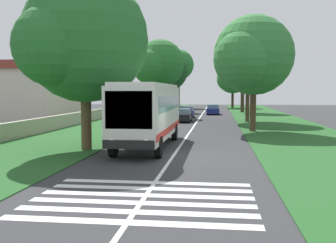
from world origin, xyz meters
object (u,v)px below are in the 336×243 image
at_px(roadside_tree_left_0, 158,65).
at_px(roadside_tree_right_1, 251,57).
at_px(trailing_car_0, 183,116).
at_px(roadside_building, 30,91).
at_px(coach_bus, 149,111).
at_px(roadside_tree_left_1, 168,73).
at_px(roadside_tree_right_0, 232,78).
at_px(trailing_car_1, 186,112).
at_px(utility_pole, 112,76).
at_px(roadside_tree_right_2, 246,59).
at_px(roadside_tree_right_3, 242,61).
at_px(roadside_tree_left_2, 178,66).
at_px(trailing_car_2, 213,110).
at_px(roadside_tree_left_3, 82,42).

distance_m(roadside_tree_left_0, roadside_tree_right_1, 21.08).
relative_size(trailing_car_0, roadside_building, 0.32).
distance_m(coach_bus, trailing_car_0, 20.12).
distance_m(coach_bus, roadside_tree_left_1, 40.94).
relative_size(roadside_tree_left_0, roadside_tree_right_0, 1.10).
height_order(trailing_car_1, roadside_tree_right_1, roadside_tree_right_1).
bearing_deg(utility_pole, roadside_tree_left_0, 1.50).
height_order(roadside_tree_right_1, roadside_tree_right_2, roadside_tree_right_2).
bearing_deg(utility_pole, roadside_tree_right_3, -15.75).
xyz_separation_m(roadside_tree_left_1, roadside_tree_right_0, (16.46, -10.51, -0.41)).
distance_m(trailing_car_0, roadside_tree_right_2, 9.02).
xyz_separation_m(coach_bus, utility_pole, (2.74, 2.97, 2.18)).
distance_m(trailing_car_1, utility_pole, 25.11).
height_order(trailing_car_1, roadside_tree_right_0, roadside_tree_right_0).
height_order(roadside_tree_left_2, roadside_building, roadside_tree_left_2).
height_order(trailing_car_2, roadside_tree_left_0, roadside_tree_left_0).
xyz_separation_m(utility_pole, roadside_building, (19.19, 14.94, -1.04)).
relative_size(trailing_car_1, roadside_tree_right_0, 0.48).
bearing_deg(roadside_tree_right_0, roadside_tree_left_0, 160.27).
height_order(coach_bus, roadside_tree_left_3, roadside_tree_left_3).
xyz_separation_m(roadside_tree_left_3, roadside_tree_right_1, (11.60, -10.12, 0.02)).
bearing_deg(trailing_car_1, utility_pole, 172.93).
bearing_deg(utility_pole, roadside_tree_left_2, 1.05).
bearing_deg(roadside_tree_left_0, roadside_tree_left_3, -179.65).
xyz_separation_m(roadside_tree_left_2, utility_pole, (-53.97, -0.99, -3.98)).
relative_size(roadside_tree_left_2, roadside_tree_right_3, 1.03).
bearing_deg(coach_bus, roadside_tree_right_1, -33.79).
xyz_separation_m(trailing_car_2, roadside_tree_right_0, (22.69, -3.30, 5.12)).
bearing_deg(roadside_tree_left_0, trailing_car_1, -104.13).
distance_m(trailing_car_1, roadside_tree_right_2, 11.52).
bearing_deg(trailing_car_0, trailing_car_2, -12.21).
bearing_deg(trailing_car_1, coach_bus, 179.81).
distance_m(roadside_tree_left_3, roadside_tree_right_1, 15.39).
bearing_deg(roadside_tree_right_0, roadside_tree_left_2, 91.64).
distance_m(roadside_tree_left_1, roadside_tree_right_0, 19.54).
distance_m(roadside_tree_right_1, roadside_building, 27.47).
xyz_separation_m(roadside_tree_left_0, roadside_tree_right_1, (-18.38, -10.30, -0.60)).
bearing_deg(roadside_tree_left_3, roadside_tree_left_2, 0.49).
xyz_separation_m(roadside_tree_left_3, roadside_tree_right_0, (58.66, -10.10, -0.23)).
bearing_deg(trailing_car_2, roadside_tree_right_1, -172.26).
relative_size(trailing_car_0, roadside_tree_right_1, 0.46).
relative_size(roadside_tree_left_2, utility_pole, 1.38).
bearing_deg(roadside_tree_right_0, trailing_car_1, 167.52).
bearing_deg(roadside_tree_left_2, utility_pole, -178.95).
bearing_deg(roadside_tree_left_1, trailing_car_0, -168.61).
bearing_deg(roadside_tree_left_1, roadside_building, 142.98).
bearing_deg(trailing_car_1, roadside_tree_right_2, -135.51).
bearing_deg(roadside_tree_left_3, roadside_tree_right_3, -14.80).
relative_size(roadside_tree_left_3, roadside_tree_right_0, 1.07).
height_order(roadside_tree_right_0, utility_pole, roadside_tree_right_0).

